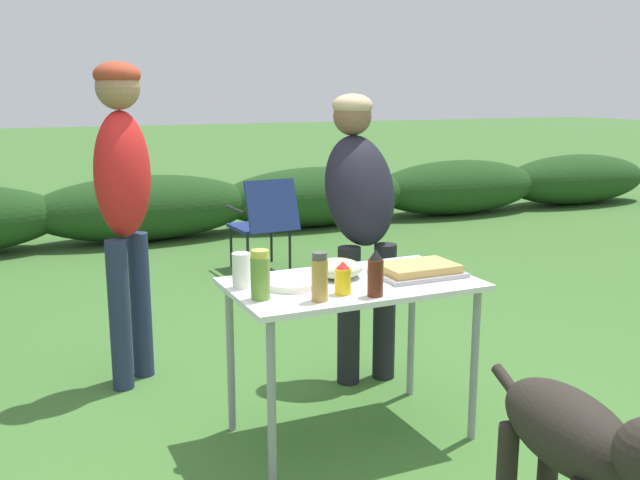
# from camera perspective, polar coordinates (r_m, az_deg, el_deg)

# --- Properties ---
(ground_plane) EXTENTS (60.00, 60.00, 0.00)m
(ground_plane) POSITION_cam_1_polar(r_m,az_deg,el_deg) (3.46, 2.44, -15.21)
(ground_plane) COLOR #3D6B2D
(shrub_hedge) EXTENTS (14.40, 0.90, 0.69)m
(shrub_hedge) POSITION_cam_1_polar(r_m,az_deg,el_deg) (7.81, -13.79, 2.51)
(shrub_hedge) COLOR #1E4219
(shrub_hedge) RESTS_ON ground
(folding_table) EXTENTS (1.10, 0.64, 0.74)m
(folding_table) POSITION_cam_1_polar(r_m,az_deg,el_deg) (3.22, 2.54, -4.64)
(folding_table) COLOR white
(folding_table) RESTS_ON ground
(food_tray) EXTENTS (0.39, 0.27, 0.06)m
(food_tray) POSITION_cam_1_polar(r_m,az_deg,el_deg) (3.31, 7.85, -2.40)
(food_tray) COLOR #9E9EA3
(food_tray) RESTS_ON folding_table
(plate_stack) EXTENTS (0.24, 0.24, 0.03)m
(plate_stack) POSITION_cam_1_polar(r_m,az_deg,el_deg) (3.10, -2.37, -3.52)
(plate_stack) COLOR white
(plate_stack) RESTS_ON folding_table
(mixing_bowl) EXTENTS (0.23, 0.23, 0.09)m
(mixing_bowl) POSITION_cam_1_polar(r_m,az_deg,el_deg) (3.25, 1.36, -2.27)
(mixing_bowl) COLOR #ADBC99
(mixing_bowl) RESTS_ON folding_table
(paper_cup_stack) EXTENTS (0.08, 0.08, 0.15)m
(paper_cup_stack) POSITION_cam_1_polar(r_m,az_deg,el_deg) (3.09, -6.31, -2.44)
(paper_cup_stack) COLOR white
(paper_cup_stack) RESTS_ON folding_table
(mustard_bottle) EXTENTS (0.07, 0.07, 0.14)m
(mustard_bottle) POSITION_cam_1_polar(r_m,az_deg,el_deg) (2.98, 1.84, -3.10)
(mustard_bottle) COLOR yellow
(mustard_bottle) RESTS_ON folding_table
(spice_jar) EXTENTS (0.07, 0.07, 0.20)m
(spice_jar) POSITION_cam_1_polar(r_m,az_deg,el_deg) (2.88, -0.03, -3.00)
(spice_jar) COLOR #B2893D
(spice_jar) RESTS_ON folding_table
(relish_jar) EXTENTS (0.08, 0.08, 0.21)m
(relish_jar) POSITION_cam_1_polar(r_m,az_deg,el_deg) (2.91, -4.80, -2.83)
(relish_jar) COLOR olive
(relish_jar) RESTS_ON folding_table
(bbq_sauce_bottle) EXTENTS (0.07, 0.07, 0.20)m
(bbq_sauce_bottle) POSITION_cam_1_polar(r_m,az_deg,el_deg) (2.95, 4.46, -2.73)
(bbq_sauce_bottle) COLOR #562314
(bbq_sauce_bottle) RESTS_ON folding_table
(standing_person_in_navy_coat) EXTENTS (0.42, 0.52, 1.56)m
(standing_person_in_navy_coat) POSITION_cam_1_polar(r_m,az_deg,el_deg) (3.88, 3.24, 2.74)
(standing_person_in_navy_coat) COLOR black
(standing_person_in_navy_coat) RESTS_ON ground
(standing_person_in_gray_fleece) EXTENTS (0.43, 0.43, 1.72)m
(standing_person_in_gray_fleece) POSITION_cam_1_polar(r_m,az_deg,el_deg) (3.87, -15.46, 4.14)
(standing_person_in_gray_fleece) COLOR #232D4C
(standing_person_in_gray_fleece) RESTS_ON ground
(dog) EXTENTS (0.33, 0.95, 0.70)m
(dog) POSITION_cam_1_polar(r_m,az_deg,el_deg) (2.48, 19.94, -15.20)
(dog) COLOR #28231E
(dog) RESTS_ON ground
(camp_chair_green_behind_table) EXTENTS (0.51, 0.62, 0.83)m
(camp_chair_green_behind_table) POSITION_cam_1_polar(r_m,az_deg,el_deg) (6.24, -4.46, 1.64)
(camp_chair_green_behind_table) COLOR navy
(camp_chair_green_behind_table) RESTS_ON ground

